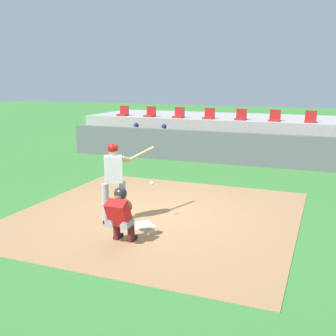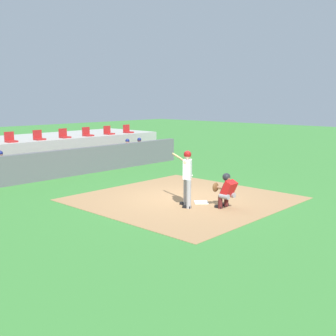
{
  "view_description": "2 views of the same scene",
  "coord_description": "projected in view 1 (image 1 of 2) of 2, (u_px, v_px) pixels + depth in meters",
  "views": [
    {
      "loc": [
        3.63,
        -8.48,
        3.15
      ],
      "look_at": [
        0.0,
        0.7,
        1.0
      ],
      "focal_mm": 43.76,
      "sensor_mm": 36.0,
      "label": 1
    },
    {
      "loc": [
        -10.49,
        -9.14,
        3.41
      ],
      "look_at": [
        0.0,
        0.7,
        1.0
      ],
      "focal_mm": 44.53,
      "sensor_mm": 36.0,
      "label": 2
    }
  ],
  "objects": [
    {
      "name": "stands_platform",
      "position": [
        247.0,
        132.0,
        19.44
      ],
      "size": [
        15.0,
        4.4,
        1.4
      ],
      "primitive_type": "cube",
      "color": "#9E9E99",
      "rests_on": "ground"
    },
    {
      "name": "stadium_seat_1",
      "position": [
        150.0,
        114.0,
        19.43
      ],
      "size": [
        0.46,
        0.46,
        0.48
      ],
      "color": "#A51E1E",
      "rests_on": "stands_platform"
    },
    {
      "name": "dugout_player_1",
      "position": [
        163.0,
        139.0,
        17.24
      ],
      "size": [
        0.49,
        0.7,
        1.3
      ],
      "color": "#939399",
      "rests_on": "ground"
    },
    {
      "name": "ground_plane",
      "position": [
        157.0,
        215.0,
        9.68
      ],
      "size": [
        80.0,
        80.0,
        0.0
      ],
      "primitive_type": "plane",
      "color": "#387A33"
    },
    {
      "name": "stadium_seat_6",
      "position": [
        311.0,
        119.0,
        16.84
      ],
      "size": [
        0.46,
        0.46,
        0.48
      ],
      "color": "#A51E1E",
      "rests_on": "stands_platform"
    },
    {
      "name": "stadium_seat_4",
      "position": [
        241.0,
        117.0,
        17.88
      ],
      "size": [
        0.46,
        0.46,
        0.48
      ],
      "color": "#A51E1E",
      "rests_on": "stands_platform"
    },
    {
      "name": "dugout_player_0",
      "position": [
        135.0,
        137.0,
        17.7
      ],
      "size": [
        0.49,
        0.7,
        1.3
      ],
      "color": "#939399",
      "rests_on": "ground"
    },
    {
      "name": "stadium_seat_3",
      "position": [
        209.0,
        116.0,
        18.4
      ],
      "size": [
        0.46,
        0.46,
        0.48
      ],
      "color": "#A51E1E",
      "rests_on": "stands_platform"
    },
    {
      "name": "catcher_crouched",
      "position": [
        121.0,
        213.0,
        7.94
      ],
      "size": [
        0.48,
        1.78,
        1.13
      ],
      "color": "gray",
      "rests_on": "ground"
    },
    {
      "name": "stadium_seat_5",
      "position": [
        275.0,
        118.0,
        17.36
      ],
      "size": [
        0.46,
        0.46,
        0.48
      ],
      "color": "#A51E1E",
      "rests_on": "stands_platform"
    },
    {
      "name": "stadium_seat_2",
      "position": [
        179.0,
        115.0,
        18.91
      ],
      "size": [
        0.46,
        0.46,
        0.48
      ],
      "color": "#A51E1E",
      "rests_on": "stands_platform"
    },
    {
      "name": "dugout_bench",
      "position": [
        230.0,
        153.0,
        16.45
      ],
      "size": [
        11.8,
        0.44,
        0.45
      ],
      "primitive_type": "cube",
      "color": "olive",
      "rests_on": "ground"
    },
    {
      "name": "stadium_seat_0",
      "position": [
        123.0,
        113.0,
        19.95
      ],
      "size": [
        0.46,
        0.46,
        0.48
      ],
      "color": "#A51E1E",
      "rests_on": "stands_platform"
    },
    {
      "name": "batter_at_plate",
      "position": [
        115.0,
        177.0,
        9.02
      ],
      "size": [
        0.77,
        1.33,
        1.8
      ],
      "color": "#99999E",
      "rests_on": "ground"
    },
    {
      "name": "dirt_infield",
      "position": [
        157.0,
        215.0,
        9.68
      ],
      "size": [
        6.4,
        6.4,
        0.01
      ],
      "primitive_type": "cube",
      "color": "#9E754C",
      "rests_on": "ground"
    },
    {
      "name": "dugout_wall",
      "position": [
        224.0,
        148.0,
        15.46
      ],
      "size": [
        13.0,
        0.3,
        1.2
      ],
      "primitive_type": "cube",
      "color": "#59595E",
      "rests_on": "ground"
    },
    {
      "name": "home_plate",
      "position": [
        143.0,
        225.0,
        8.95
      ],
      "size": [
        0.62,
        0.62,
        0.02
      ],
      "primitive_type": "cube",
      "rotation": [
        0.0,
        0.0,
        0.79
      ],
      "color": "white",
      "rests_on": "dirt_infield"
    }
  ]
}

